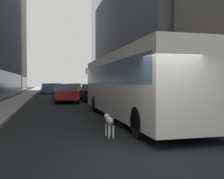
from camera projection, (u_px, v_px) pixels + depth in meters
ground_plane at (66, 94)px, 40.13m from camera, size 120.00×120.00×0.00m
sidewalk_left at (28, 94)px, 38.75m from camera, size 2.40×110.00×0.15m
sidewalk_right at (102, 93)px, 41.50m from camera, size 2.40×110.00×0.15m
building_right_mid at (171, 18)px, 31.22m from camera, size 11.63×18.24×19.30m
transit_bus at (132, 82)px, 12.33m from camera, size 2.78×11.53×3.05m
car_yellow_taxi at (74, 88)px, 39.95m from camera, size 1.92×4.31×1.62m
car_black_suv at (92, 93)px, 23.74m from camera, size 1.84×3.93×1.62m
car_blue_hatchback at (48, 88)px, 39.75m from camera, size 1.87×4.17×1.62m
car_grey_wagon at (62, 91)px, 28.79m from camera, size 1.74×4.07×1.62m
car_silver_sedan at (57, 87)px, 47.54m from camera, size 1.79×4.54×1.62m
car_red_coupe at (66, 93)px, 22.72m from camera, size 1.92×4.68×1.62m
dalmatian_dog at (109, 121)px, 8.34m from camera, size 0.22×0.96×0.72m
pedestrian_with_handbag at (207, 95)px, 14.95m from camera, size 0.45×0.34×1.69m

